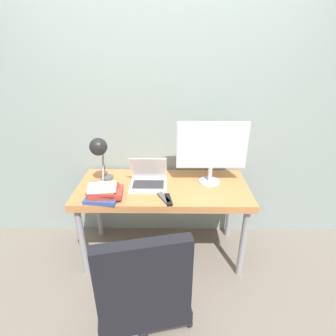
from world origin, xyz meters
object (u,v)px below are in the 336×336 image
(monitor, at_px, (212,148))
(desk_lamp, at_px, (99,150))
(laptop, at_px, (148,180))
(office_chair, at_px, (143,289))
(book_stack, at_px, (104,193))

(monitor, distance_m, desk_lamp, 0.90)
(laptop, xyz_separation_m, office_chair, (0.03, -0.90, -0.23))
(book_stack, bearing_deg, desk_lamp, 105.42)
(laptop, relative_size, book_stack, 1.06)
(monitor, relative_size, office_chair, 0.59)
(monitor, height_order, desk_lamp, monitor)
(office_chair, xyz_separation_m, book_stack, (-0.36, 0.67, 0.24))
(desk_lamp, height_order, book_stack, desk_lamp)
(book_stack, bearing_deg, laptop, 34.67)
(laptop, bearing_deg, office_chair, -87.96)
(laptop, height_order, office_chair, office_chair)
(monitor, bearing_deg, desk_lamp, -174.55)
(office_chair, height_order, book_stack, office_chair)
(laptop, xyz_separation_m, book_stack, (-0.32, -0.22, 0.00))
(laptop, distance_m, desk_lamp, 0.47)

